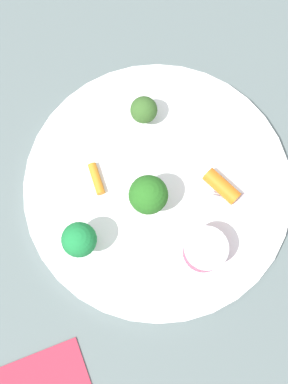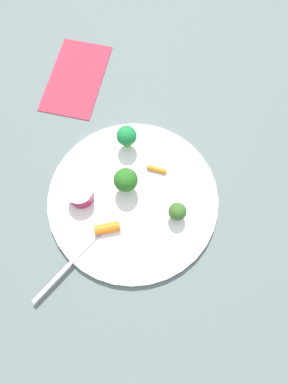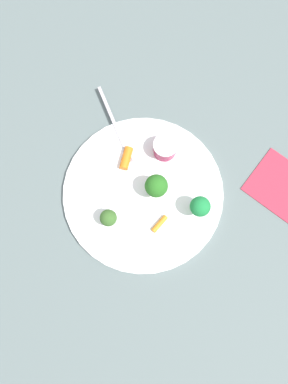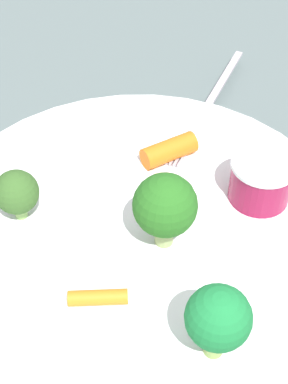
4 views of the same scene
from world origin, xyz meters
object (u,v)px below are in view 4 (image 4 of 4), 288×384
object	(u,v)px
plate	(138,229)
fork	(208,105)
broccoli_floret_2	(165,206)
sauce_cup	(261,180)
carrot_stick_1	(169,150)
broccoli_floret_0	(218,319)
carrot_stick_0	(98,297)
broccoli_floret_1	(16,194)

from	to	relation	value
plate	fork	distance (m)	0.15
broccoli_floret_2	fork	world-z (taller)	broccoli_floret_2
sauce_cup	carrot_stick_1	bearing A→B (deg)	-117.98
plate	broccoli_floret_2	bearing A→B (deg)	51.93
broccoli_floret_0	fork	bearing A→B (deg)	-178.98
plate	carrot_stick_0	size ratio (longest dim) A/B	8.32
plate	broccoli_floret_0	size ratio (longest dim) A/B	5.74
carrot_stick_1	sauce_cup	bearing A→B (deg)	62.02
broccoli_floret_0	broccoli_floret_2	xyz separation A→B (m)	(-0.08, -0.03, 0.00)
broccoli_floret_0	carrot_stick_1	world-z (taller)	broccoli_floret_0
broccoli_floret_2	carrot_stick_1	distance (m)	0.09
broccoli_floret_0	broccoli_floret_1	size ratio (longest dim) A/B	1.35
broccoli_floret_2	fork	bearing A→B (deg)	169.29
plate	broccoli_floret_2	size ratio (longest dim) A/B	5.38
plate	fork	world-z (taller)	fork
broccoli_floret_0	carrot_stick_1	distance (m)	0.17
fork	sauce_cup	bearing A→B (deg)	19.22
carrot_stick_0	carrot_stick_1	size ratio (longest dim) A/B	0.84
broccoli_floret_1	carrot_stick_1	size ratio (longest dim) A/B	0.90
broccoli_floret_0	broccoli_floret_2	distance (m)	0.09
broccoli_floret_1	broccoli_floret_2	size ratio (longest dim) A/B	0.70
sauce_cup	carrot_stick_0	distance (m)	0.15
plate	carrot_stick_1	size ratio (longest dim) A/B	7.00
carrot_stick_1	broccoli_floret_1	bearing A→B (deg)	-54.72
fork	plate	bearing A→B (deg)	-18.96
broccoli_floret_2	fork	xyz separation A→B (m)	(-0.16, 0.03, -0.03)
fork	broccoli_floret_0	bearing A→B (deg)	1.02
plate	carrot_stick_1	bearing A→B (deg)	165.76
carrot_stick_1	fork	world-z (taller)	carrot_stick_1
sauce_cup	broccoli_floret_0	world-z (taller)	broccoli_floret_0
broccoli_floret_2	carrot_stick_0	size ratio (longest dim) A/B	1.54
broccoli_floret_0	carrot_stick_1	size ratio (longest dim) A/B	1.22
sauce_cup	plate	bearing A→B (deg)	-68.44
sauce_cup	carrot_stick_0	size ratio (longest dim) A/B	1.26
sauce_cup	fork	bearing A→B (deg)	-160.78
sauce_cup	broccoli_floret_2	world-z (taller)	broccoli_floret_2
plate	broccoli_floret_1	distance (m)	0.09
plate	broccoli_floret_1	size ratio (longest dim) A/B	7.73
plate	broccoli_floret_2	xyz separation A→B (m)	(0.02, 0.02, 0.04)
sauce_cup	fork	distance (m)	0.12
broccoli_floret_2	carrot_stick_0	world-z (taller)	broccoli_floret_2
sauce_cup	carrot_stick_1	world-z (taller)	sauce_cup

